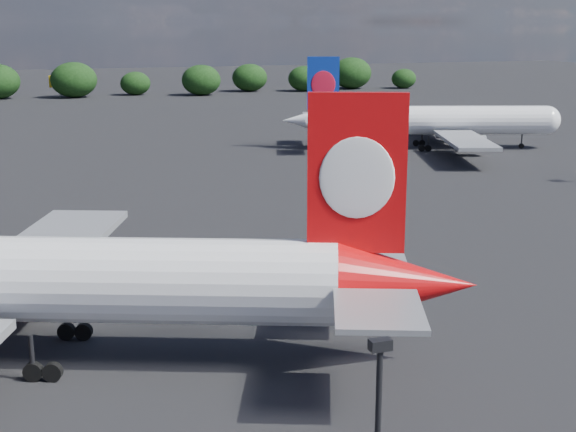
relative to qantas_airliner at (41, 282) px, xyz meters
name	(u,v)px	position (x,y,z in m)	size (l,w,h in m)	color
ground	(6,199)	(-2.55, 45.00, -4.59)	(500.00, 500.00, 0.00)	black
qantas_airliner	(41,282)	(0.00, 0.00, 0.00)	(44.65, 42.94, 15.07)	white
china_southern_airliner	(428,121)	(57.24, 62.37, -0.44)	(40.89, 39.24, 13.63)	white
billboard_yellow	(59,82)	(9.45, 167.00, -0.72)	(5.00, 0.30, 5.50)	yellow
horizon_treeline	(66,82)	(11.10, 165.72, -0.73)	(206.86, 16.16, 8.83)	black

